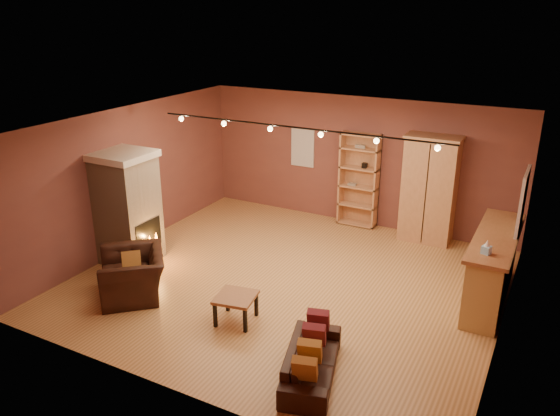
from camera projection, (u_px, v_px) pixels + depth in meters
The scene contains 16 objects.
floor at pixel (288, 282), 9.62m from camera, with size 7.00×7.00×0.00m, color #A56E3A.
ceiling at pixel (289, 125), 8.64m from camera, with size 7.00×7.00×0.00m, color #58301B.
back_wall at pixel (357, 161), 11.82m from camera, with size 7.00×0.02×2.80m, color brown.
left_wall at pixel (130, 178), 10.67m from camera, with size 0.02×6.50×2.80m, color brown.
right_wall at pixel (512, 248), 7.60m from camera, with size 0.02×6.50×2.80m, color brown.
fireplace at pixel (128, 208), 10.09m from camera, with size 1.01×0.98×2.12m.
back_window at pixel (303, 148), 12.33m from camera, with size 0.56×0.04×0.86m, color silver.
bookcase at pixel (360, 179), 11.80m from camera, with size 0.84×0.33×2.06m.
armoire at pixel (429, 189), 10.97m from camera, with size 1.09×0.62×2.20m.
bar_counter at pixel (492, 267), 8.84m from camera, with size 0.64×2.42×1.16m.
tissue_box at pixel (487, 248), 7.97m from camera, with size 0.15×0.15×0.22m.
right_window at pixel (523, 201), 8.68m from camera, with size 0.05×0.90×1.00m, color silver.
loveseat at pixel (312, 355), 7.07m from camera, with size 0.86×1.62×0.69m.
armchair at pixel (132, 267), 9.01m from camera, with size 1.35×1.37×1.02m.
coffee_table at pixel (236, 300), 8.30m from camera, with size 0.68×0.68×0.44m.
track_rail at pixel (295, 129), 8.85m from camera, with size 5.20×0.09×0.13m.
Camera 1 is at (3.88, -7.63, 4.58)m, focal length 35.00 mm.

